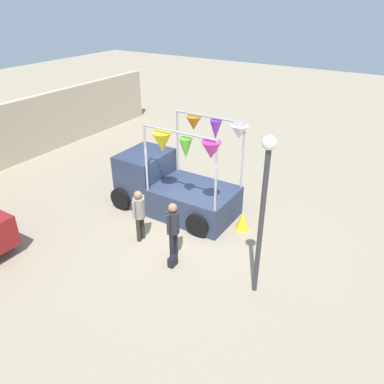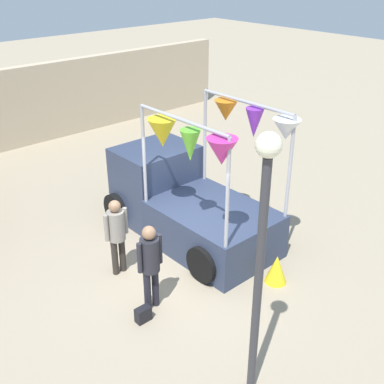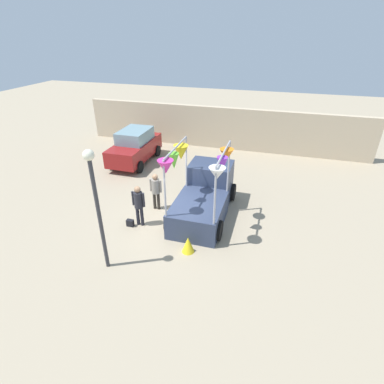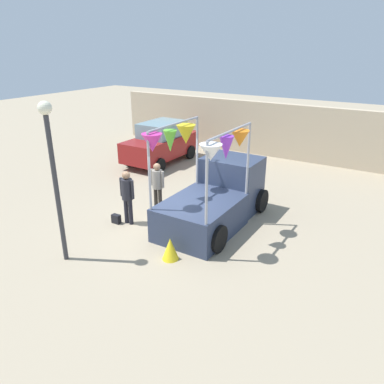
{
  "view_description": "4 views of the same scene",
  "coord_description": "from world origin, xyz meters",
  "views": [
    {
      "loc": [
        -8.15,
        -5.48,
        6.58
      ],
      "look_at": [
        0.25,
        -0.24,
        1.27
      ],
      "focal_mm": 35.0,
      "sensor_mm": 36.0,
      "label": 1
    },
    {
      "loc": [
        -5.37,
        -6.31,
        5.87
      ],
      "look_at": [
        0.67,
        0.48,
        1.32
      ],
      "focal_mm": 45.0,
      "sensor_mm": 36.0,
      "label": 2
    },
    {
      "loc": [
        3.47,
        -9.43,
        6.88
      ],
      "look_at": [
        0.69,
        0.02,
        1.46
      ],
      "focal_mm": 28.0,
      "sensor_mm": 36.0,
      "label": 3
    },
    {
      "loc": [
        5.94,
        -8.48,
        5.24
      ],
      "look_at": [
        0.51,
        0.28,
        1.13
      ],
      "focal_mm": 35.0,
      "sensor_mm": 36.0,
      "label": 4
    }
  ],
  "objects": [
    {
      "name": "handbag",
      "position": [
        -1.61,
        -0.79,
        0.14
      ],
      "size": [
        0.28,
        0.16,
        0.28
      ],
      "primitive_type": "cube",
      "color": "black",
      "rests_on": "ground"
    },
    {
      "name": "person_vendor",
      "position": [
        -1.1,
        0.72,
        0.99
      ],
      "size": [
        0.53,
        0.34,
        1.64
      ],
      "color": "#2D2823",
      "rests_on": "ground"
    },
    {
      "name": "brick_boundary_wall",
      "position": [
        0.0,
        8.94,
        1.3
      ],
      "size": [
        18.0,
        0.36,
        2.6
      ],
      "primitive_type": "cube",
      "color": "tan",
      "rests_on": "ground"
    },
    {
      "name": "ground_plane",
      "position": [
        0.0,
        0.0,
        0.0
      ],
      "size": [
        60.0,
        60.0,
        0.0
      ],
      "primitive_type": "plane",
      "color": "gray"
    },
    {
      "name": "person_customer",
      "position": [
        -1.26,
        -0.59,
        1.04
      ],
      "size": [
        0.53,
        0.34,
        1.71
      ],
      "color": "black",
      "rests_on": "ground"
    },
    {
      "name": "vendor_truck",
      "position": [
        0.93,
        1.08,
        0.9
      ],
      "size": [
        2.46,
        4.15,
        3.18
      ],
      "color": "#2D3851",
      "rests_on": "ground"
    },
    {
      "name": "parked_car",
      "position": [
        -4.23,
        5.2,
        0.94
      ],
      "size": [
        1.88,
        4.0,
        1.88
      ],
      "color": "maroon",
      "rests_on": "ground"
    },
    {
      "name": "folded_kite_bundle_sunflower",
      "position": [
        1.03,
        -1.62,
        0.3
      ],
      "size": [
        0.52,
        0.52,
        0.6
      ],
      "primitive_type": "cone",
      "rotation": [
        0.0,
        0.0,
        0.19
      ],
      "color": "yellow",
      "rests_on": "ground"
    },
    {
      "name": "street_lamp",
      "position": [
        -1.29,
        -3.05,
        2.64
      ],
      "size": [
        0.32,
        0.32,
        4.06
      ],
      "color": "#333338",
      "rests_on": "ground"
    }
  ]
}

